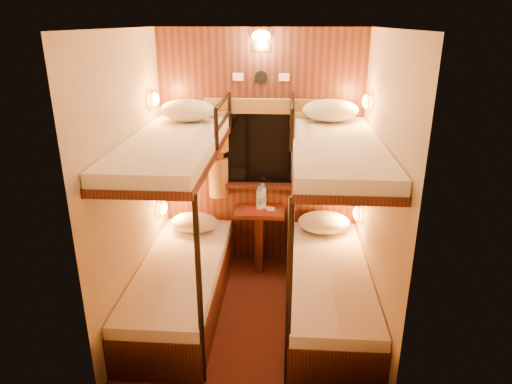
# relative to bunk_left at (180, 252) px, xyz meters

# --- Properties ---
(floor) EXTENTS (2.10, 2.10, 0.00)m
(floor) POSITION_rel_bunk_left_xyz_m (0.65, -0.07, -0.56)
(floor) COLOR #35120E
(floor) RESTS_ON ground
(ceiling) EXTENTS (2.10, 2.10, 0.00)m
(ceiling) POSITION_rel_bunk_left_xyz_m (0.65, -0.07, 1.84)
(ceiling) COLOR silver
(ceiling) RESTS_ON wall_back
(wall_back) EXTENTS (2.40, 0.00, 2.40)m
(wall_back) POSITION_rel_bunk_left_xyz_m (0.65, 0.98, 0.64)
(wall_back) COLOR #C6B293
(wall_back) RESTS_ON floor
(wall_front) EXTENTS (2.40, 0.00, 2.40)m
(wall_front) POSITION_rel_bunk_left_xyz_m (0.65, -1.12, 0.64)
(wall_front) COLOR #C6B293
(wall_front) RESTS_ON floor
(wall_left) EXTENTS (0.00, 2.40, 2.40)m
(wall_left) POSITION_rel_bunk_left_xyz_m (-0.35, -0.07, 0.64)
(wall_left) COLOR #C6B293
(wall_left) RESTS_ON floor
(wall_right) EXTENTS (0.00, 2.40, 2.40)m
(wall_right) POSITION_rel_bunk_left_xyz_m (1.65, -0.07, 0.64)
(wall_right) COLOR #C6B293
(wall_right) RESTS_ON floor
(back_panel) EXTENTS (2.00, 0.03, 2.40)m
(back_panel) POSITION_rel_bunk_left_xyz_m (0.65, 0.97, 0.64)
(back_panel) COLOR #33190E
(back_panel) RESTS_ON floor
(bunk_left) EXTENTS (0.72, 1.90, 1.82)m
(bunk_left) POSITION_rel_bunk_left_xyz_m (0.00, 0.00, 0.00)
(bunk_left) COLOR #33190E
(bunk_left) RESTS_ON floor
(bunk_right) EXTENTS (0.72, 1.90, 1.82)m
(bunk_right) POSITION_rel_bunk_left_xyz_m (1.30, 0.00, 0.00)
(bunk_right) COLOR #33190E
(bunk_right) RESTS_ON floor
(window) EXTENTS (1.00, 0.12, 0.79)m
(window) POSITION_rel_bunk_left_xyz_m (0.65, 0.94, 0.62)
(window) COLOR black
(window) RESTS_ON back_panel
(curtains) EXTENTS (1.10, 0.22, 1.00)m
(curtains) POSITION_rel_bunk_left_xyz_m (0.65, 0.90, 0.71)
(curtains) COLOR brown
(curtains) RESTS_ON back_panel
(back_fixtures) EXTENTS (0.54, 0.09, 0.48)m
(back_fixtures) POSITION_rel_bunk_left_xyz_m (0.65, 0.93, 1.69)
(back_fixtures) COLOR black
(back_fixtures) RESTS_ON back_panel
(reading_lamps) EXTENTS (2.00, 0.20, 1.25)m
(reading_lamps) POSITION_rel_bunk_left_xyz_m (0.65, 0.63, 0.68)
(reading_lamps) COLOR orange
(reading_lamps) RESTS_ON wall_left
(table) EXTENTS (0.50, 0.34, 0.66)m
(table) POSITION_rel_bunk_left_xyz_m (0.65, 0.78, -0.14)
(table) COLOR #562413
(table) RESTS_ON floor
(bottle_left) EXTENTS (0.07, 0.07, 0.24)m
(bottle_left) POSITION_rel_bunk_left_xyz_m (0.65, 0.80, 0.20)
(bottle_left) COLOR #99BFE5
(bottle_left) RESTS_ON table
(bottle_right) EXTENTS (0.08, 0.08, 0.26)m
(bottle_right) POSITION_rel_bunk_left_xyz_m (0.67, 0.83, 0.20)
(bottle_right) COLOR #99BFE5
(bottle_right) RESTS_ON table
(sachet_a) EXTENTS (0.11, 0.10, 0.01)m
(sachet_a) POSITION_rel_bunk_left_xyz_m (0.75, 0.82, 0.09)
(sachet_a) COLOR silver
(sachet_a) RESTS_ON table
(sachet_b) EXTENTS (0.08, 0.06, 0.01)m
(sachet_b) POSITION_rel_bunk_left_xyz_m (0.76, 0.77, 0.09)
(sachet_b) COLOR silver
(sachet_b) RESTS_ON table
(pillow_lower_left) EXTENTS (0.47, 0.34, 0.19)m
(pillow_lower_left) POSITION_rel_bunk_left_xyz_m (-0.00, 0.65, -0.01)
(pillow_lower_left) COLOR silver
(pillow_lower_left) RESTS_ON bunk_left
(pillow_lower_right) EXTENTS (0.52, 0.37, 0.20)m
(pillow_lower_right) POSITION_rel_bunk_left_xyz_m (1.30, 0.72, 0.00)
(pillow_lower_right) COLOR silver
(pillow_lower_right) RESTS_ON bunk_right
(pillow_upper_left) EXTENTS (0.50, 0.36, 0.20)m
(pillow_upper_left) POSITION_rel_bunk_left_xyz_m (-0.00, 0.62, 1.13)
(pillow_upper_left) COLOR silver
(pillow_upper_left) RESTS_ON bunk_left
(pillow_upper_right) EXTENTS (0.51, 0.36, 0.20)m
(pillow_upper_right) POSITION_rel_bunk_left_xyz_m (1.30, 0.69, 1.13)
(pillow_upper_right) COLOR silver
(pillow_upper_right) RESTS_ON bunk_right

